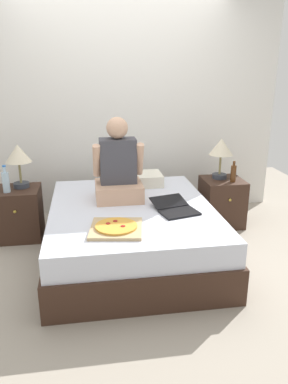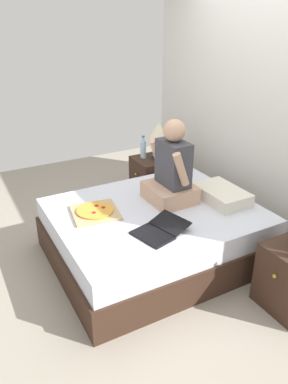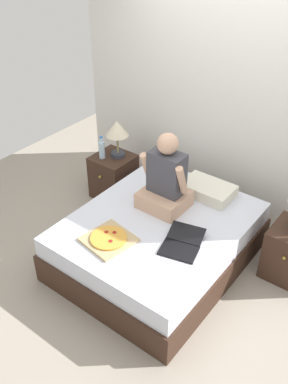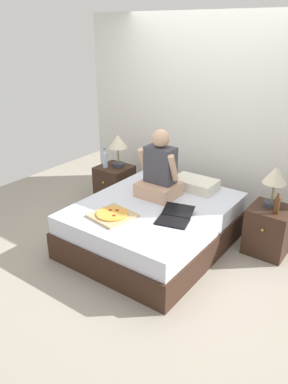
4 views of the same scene
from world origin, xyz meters
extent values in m
plane|color=#9E9384|center=(0.00, 0.00, 0.00)|extent=(5.85, 5.85, 0.00)
cube|color=silver|center=(0.00, 1.29, 1.25)|extent=(3.85, 0.12, 2.50)
cube|color=#382319|center=(0.00, 0.00, 0.15)|extent=(1.51, 1.85, 0.30)
cube|color=silver|center=(0.00, 0.00, 0.41)|extent=(1.47, 1.80, 0.21)
cube|color=#382319|center=(-1.11, 0.61, 0.27)|extent=(0.44, 0.44, 0.53)
sphere|color=gold|center=(-1.11, 0.38, 0.37)|extent=(0.03, 0.03, 0.03)
cylinder|color=#333842|center=(-1.07, 0.66, 0.56)|extent=(0.16, 0.16, 0.05)
cylinder|color=olive|center=(-1.07, 0.66, 0.69)|extent=(0.02, 0.02, 0.22)
cone|color=beige|center=(-1.07, 0.66, 0.89)|extent=(0.26, 0.26, 0.18)
cylinder|color=silver|center=(-1.19, 0.52, 0.63)|extent=(0.07, 0.07, 0.20)
cylinder|color=silver|center=(-1.19, 0.52, 0.76)|extent=(0.03, 0.03, 0.06)
cylinder|color=blue|center=(-1.19, 0.52, 0.80)|extent=(0.04, 0.03, 0.02)
sphere|color=gold|center=(1.11, 0.38, 0.37)|extent=(0.03, 0.03, 0.03)
cube|color=silver|center=(0.15, 0.65, 0.57)|extent=(0.52, 0.34, 0.12)
cube|color=tan|center=(-0.09, 0.22, 0.59)|extent=(0.44, 0.40, 0.16)
cube|color=#3F3F47|center=(-0.09, 0.25, 0.88)|extent=(0.34, 0.20, 0.42)
sphere|color=tan|center=(-0.09, 0.25, 1.19)|extent=(0.20, 0.20, 0.20)
cylinder|color=tan|center=(-0.29, 0.20, 0.90)|extent=(0.07, 0.18, 0.32)
cylinder|color=tan|center=(0.11, 0.20, 0.90)|extent=(0.07, 0.18, 0.32)
cube|color=black|center=(0.39, -0.25, 0.52)|extent=(0.36, 0.29, 0.02)
cube|color=black|center=(0.34, -0.05, 0.55)|extent=(0.35, 0.27, 0.06)
cube|color=tan|center=(-0.18, -0.51, 0.52)|extent=(0.46, 0.46, 0.02)
cylinder|color=gold|center=(-0.18, -0.51, 0.54)|extent=(0.33, 0.33, 0.02)
cylinder|color=maroon|center=(-0.24, -0.47, 0.55)|extent=(0.04, 0.04, 0.00)
cylinder|color=maroon|center=(-0.13, -0.54, 0.55)|extent=(0.04, 0.04, 0.00)
cylinder|color=maroon|center=(-0.18, -0.43, 0.55)|extent=(0.04, 0.04, 0.00)
camera|label=1|loc=(-0.38, -3.18, 1.72)|focal=35.00mm
camera|label=2|loc=(2.59, -1.53, 2.12)|focal=35.00mm
camera|label=3|loc=(1.81, -2.60, 3.02)|focal=40.00mm
camera|label=4|loc=(2.11, -3.10, 2.31)|focal=35.00mm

